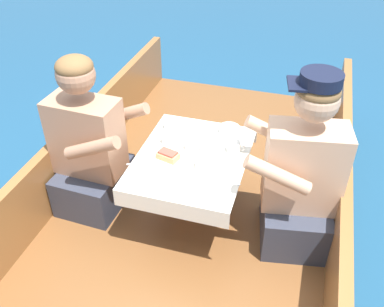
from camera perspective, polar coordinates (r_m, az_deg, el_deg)
name	(u,v)px	position (r m, az deg, el deg)	size (l,w,h in m)	color
ground_plane	(188,249)	(2.80, -0.52, -12.56)	(60.00, 60.00, 0.00)	navy
boat_deck	(188,235)	(2.71, -0.53, -10.85)	(1.75, 3.57, 0.25)	brown
gunwale_port	(59,170)	(2.80, -17.35, -2.10)	(0.06, 3.57, 0.41)	#936033
gunwale_starboard	(339,226)	(2.44, 18.99, -9.15)	(0.06, 3.57, 0.41)	#936033
cockpit_table	(192,163)	(2.44, 0.00, -1.28)	(0.61, 0.78, 0.43)	#B2B2B7
person_port	(89,150)	(2.58, -13.51, 0.46)	(0.54, 0.46, 0.99)	#333847
person_starboard	(301,179)	(2.33, 14.30, -3.31)	(0.57, 0.52, 1.03)	#333847
plate_sandwich	(168,159)	(2.38, -3.21, -0.77)	(0.17, 0.17, 0.01)	white
plate_bread	(194,189)	(2.18, 0.21, -4.78)	(0.18, 0.18, 0.01)	white
sandwich	(168,155)	(2.36, -3.23, -0.24)	(0.13, 0.10, 0.05)	tan
bowl_port_near	(174,124)	(2.64, -2.44, 3.89)	(0.13, 0.13, 0.04)	white
bowl_starboard_near	(208,164)	(2.32, 2.21, -1.35)	(0.15, 0.15, 0.04)	white
bowl_center_far	(229,129)	(2.61, 4.99, 3.23)	(0.13, 0.13, 0.04)	white
coffee_cup_port	(192,145)	(2.45, -0.05, 1.15)	(0.11, 0.08, 0.05)	white
coffee_cup_starboard	(167,138)	(2.50, -3.31, 2.12)	(0.09, 0.06, 0.07)	white
coffee_cup_center	(234,147)	(2.44, 5.60, 0.90)	(0.11, 0.08, 0.06)	white
utensil_knife_starboard	(189,133)	(2.60, -0.46, 2.70)	(0.17, 0.06, 0.00)	silver
utensil_knife_port	(134,180)	(2.26, -7.79, -3.58)	(0.12, 0.14, 0.00)	silver
utensil_spoon_center	(223,175)	(2.28, 4.21, -2.89)	(0.16, 0.09, 0.01)	silver
utensil_spoon_starboard	(147,165)	(2.35, -6.00, -1.47)	(0.17, 0.06, 0.01)	silver
utensil_spoon_port	(167,176)	(2.26, -3.34, -3.08)	(0.04, 0.17, 0.01)	silver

